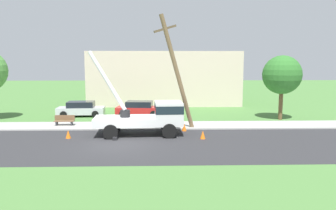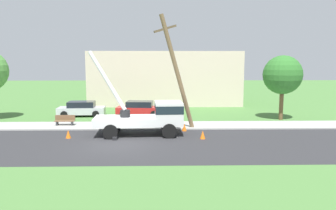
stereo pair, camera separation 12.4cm
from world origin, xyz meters
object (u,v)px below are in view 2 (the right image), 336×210
at_px(traffic_cone_ahead, 203,135).
at_px(traffic_cone_curbside, 184,127).
at_px(traffic_cone_behind, 68,134).
at_px(parked_sedan_red, 140,108).
at_px(leaning_utility_pole, 177,71).
at_px(parked_sedan_silver, 82,109).
at_px(roadside_tree_near, 283,75).
at_px(utility_truck, 150,115).
at_px(park_bench, 65,121).

height_order(traffic_cone_ahead, traffic_cone_curbside, same).
xyz_separation_m(traffic_cone_behind, parked_sedan_red, (4.30, 9.20, 0.43)).
relative_size(leaning_utility_pole, parked_sedan_silver, 1.94).
distance_m(parked_sedan_silver, roadside_tree_near, 18.87).
height_order(traffic_cone_curbside, parked_sedan_red, parked_sedan_red).
distance_m(utility_truck, leaning_utility_pole, 4.02).
bearing_deg(traffic_cone_behind, roadside_tree_near, 21.67).
bearing_deg(utility_truck, traffic_cone_behind, -169.92).
height_order(traffic_cone_ahead, parked_sedan_red, parked_sedan_red).
bearing_deg(park_bench, roadside_tree_near, 8.14).
bearing_deg(utility_truck, traffic_cone_ahead, -21.46).
bearing_deg(parked_sedan_red, roadside_tree_near, -10.51).
bearing_deg(parked_sedan_silver, roadside_tree_near, -7.17).
bearing_deg(utility_truck, park_bench, 155.73).
xyz_separation_m(traffic_cone_ahead, park_bench, (-10.59, 4.57, 0.18)).
relative_size(leaning_utility_pole, park_bench, 5.44).
bearing_deg(traffic_cone_ahead, leaning_utility_pole, 117.13).
distance_m(parked_sedan_silver, parked_sedan_red, 5.58).
xyz_separation_m(utility_truck, traffic_cone_curbside, (2.51, 1.16, -1.13)).
bearing_deg(traffic_cone_ahead, parked_sedan_silver, 137.52).
bearing_deg(leaning_utility_pole, traffic_cone_curbside, -46.59).
bearing_deg(roadside_tree_near, traffic_cone_curbside, -152.76).
bearing_deg(park_bench, traffic_cone_ahead, -23.34).
bearing_deg(leaning_utility_pole, traffic_cone_ahead, -62.87).
height_order(utility_truck, parked_sedan_red, utility_truck).
relative_size(traffic_cone_curbside, park_bench, 0.35).
bearing_deg(traffic_cone_behind, utility_truck, 10.08).
xyz_separation_m(utility_truck, traffic_cone_behind, (-5.58, -0.99, -1.13)).
distance_m(parked_sedan_silver, park_bench, 4.99).
height_order(traffic_cone_behind, traffic_cone_curbside, same).
distance_m(utility_truck, park_bench, 7.76).
bearing_deg(traffic_cone_ahead, park_bench, 156.66).
xyz_separation_m(parked_sedan_silver, parked_sedan_red, (5.58, 0.07, 0.00)).
xyz_separation_m(leaning_utility_pole, parked_sedan_silver, (-8.82, 6.41, -3.75)).
bearing_deg(roadside_tree_near, utility_truck, -153.30).
distance_m(leaning_utility_pole, park_bench, 9.94).
relative_size(traffic_cone_ahead, parked_sedan_silver, 0.12).
height_order(traffic_cone_behind, park_bench, park_bench).
height_order(traffic_cone_ahead, roadside_tree_near, roadside_tree_near).
bearing_deg(parked_sedan_red, utility_truck, -81.17).
distance_m(traffic_cone_curbside, parked_sedan_red, 8.02).
bearing_deg(roadside_tree_near, traffic_cone_behind, -158.33).
bearing_deg(traffic_cone_ahead, traffic_cone_behind, 177.42).
height_order(traffic_cone_ahead, park_bench, park_bench).
distance_m(utility_truck, traffic_cone_curbside, 2.99).
relative_size(utility_truck, leaning_utility_pole, 0.79).
bearing_deg(roadside_tree_near, park_bench, -171.86).
xyz_separation_m(park_bench, roadside_tree_near, (18.60, 2.66, 3.55)).
height_order(parked_sedan_silver, park_bench, parked_sedan_silver).
height_order(leaning_utility_pole, traffic_cone_curbside, leaning_utility_pole).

